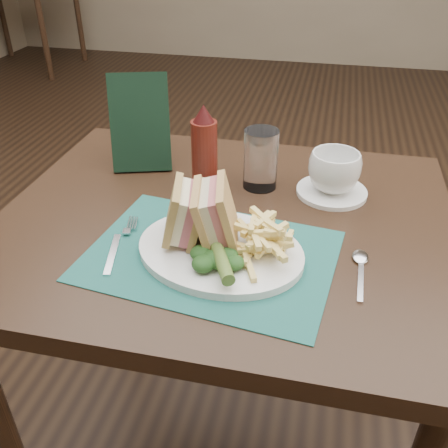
{
  "coord_description": "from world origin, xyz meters",
  "views": [
    {
      "loc": [
        0.18,
        -1.32,
        1.28
      ],
      "look_at": [
        0.02,
        -0.6,
        0.8
      ],
      "focal_mm": 40.0,
      "sensor_mm": 36.0,
      "label": 1
    }
  ],
  "objects_px": {
    "plate": "(220,251)",
    "ketchup_bottle": "(204,147)",
    "placemat": "(211,255)",
    "drinking_glass": "(261,159)",
    "table_main": "(225,349)",
    "sandwich_half_a": "(173,212)",
    "table_bg_left": "(21,24)",
    "check_presenter": "(140,123)",
    "sandwich_half_b": "(203,213)",
    "coffee_cup": "(334,172)",
    "saucer": "(331,192)"
  },
  "relations": [
    {
      "from": "sandwich_half_a",
      "to": "ketchup_bottle",
      "type": "distance_m",
      "value": 0.23
    },
    {
      "from": "table_main",
      "to": "sandwich_half_a",
      "type": "bearing_deg",
      "value": -120.97
    },
    {
      "from": "placemat",
      "to": "drinking_glass",
      "type": "distance_m",
      "value": 0.28
    },
    {
      "from": "table_bg_left",
      "to": "check_presenter",
      "type": "relative_size",
      "value": 4.1
    },
    {
      "from": "table_main",
      "to": "sandwich_half_a",
      "type": "relative_size",
      "value": 8.54
    },
    {
      "from": "table_bg_left",
      "to": "placemat",
      "type": "xyz_separation_m",
      "value": [
        2.56,
        -3.43,
        0.38
      ]
    },
    {
      "from": "placemat",
      "to": "check_presenter",
      "type": "xyz_separation_m",
      "value": [
        -0.24,
        0.32,
        0.11
      ]
    },
    {
      "from": "saucer",
      "to": "coffee_cup",
      "type": "relative_size",
      "value": 1.38
    },
    {
      "from": "saucer",
      "to": "plate",
      "type": "bearing_deg",
      "value": -124.52
    },
    {
      "from": "sandwich_half_b",
      "to": "saucer",
      "type": "distance_m",
      "value": 0.34
    },
    {
      "from": "table_bg_left",
      "to": "sandwich_half_b",
      "type": "height_order",
      "value": "sandwich_half_b"
    },
    {
      "from": "table_main",
      "to": "check_presenter",
      "type": "distance_m",
      "value": 0.57
    },
    {
      "from": "plate",
      "to": "sandwich_half_a",
      "type": "distance_m",
      "value": 0.11
    },
    {
      "from": "sandwich_half_b",
      "to": "check_presenter",
      "type": "bearing_deg",
      "value": 115.94
    },
    {
      "from": "sandwich_half_a",
      "to": "sandwich_half_b",
      "type": "relative_size",
      "value": 0.92
    },
    {
      "from": "placemat",
      "to": "drinking_glass",
      "type": "height_order",
      "value": "drinking_glass"
    },
    {
      "from": "table_main",
      "to": "plate",
      "type": "xyz_separation_m",
      "value": [
        0.02,
        -0.13,
        0.38
      ]
    },
    {
      "from": "coffee_cup",
      "to": "drinking_glass",
      "type": "xyz_separation_m",
      "value": [
        -0.16,
        0.0,
        0.01
      ]
    },
    {
      "from": "ketchup_bottle",
      "to": "sandwich_half_b",
      "type": "bearing_deg",
      "value": -76.07
    },
    {
      "from": "drinking_glass",
      "to": "ketchup_bottle",
      "type": "xyz_separation_m",
      "value": [
        -0.12,
        -0.03,
        0.03
      ]
    },
    {
      "from": "drinking_glass",
      "to": "coffee_cup",
      "type": "bearing_deg",
      "value": -0.41
    },
    {
      "from": "sandwich_half_a",
      "to": "sandwich_half_b",
      "type": "height_order",
      "value": "sandwich_half_b"
    },
    {
      "from": "placemat",
      "to": "coffee_cup",
      "type": "bearing_deg",
      "value": 53.72
    },
    {
      "from": "plate",
      "to": "check_presenter",
      "type": "distance_m",
      "value": 0.41
    },
    {
      "from": "plate",
      "to": "sandwich_half_a",
      "type": "height_order",
      "value": "sandwich_half_a"
    },
    {
      "from": "sandwich_half_a",
      "to": "check_presenter",
      "type": "distance_m",
      "value": 0.34
    },
    {
      "from": "plate",
      "to": "sandwich_half_b",
      "type": "relative_size",
      "value": 2.63
    },
    {
      "from": "plate",
      "to": "sandwich_half_b",
      "type": "distance_m",
      "value": 0.07
    },
    {
      "from": "sandwich_half_a",
      "to": "sandwich_half_b",
      "type": "distance_m",
      "value": 0.05
    },
    {
      "from": "drinking_glass",
      "to": "saucer",
      "type": "bearing_deg",
      "value": -0.41
    },
    {
      "from": "drinking_glass",
      "to": "sandwich_half_b",
      "type": "bearing_deg",
      "value": -103.63
    },
    {
      "from": "sandwich_half_b",
      "to": "placemat",
      "type": "bearing_deg",
      "value": -63.61
    },
    {
      "from": "placemat",
      "to": "ketchup_bottle",
      "type": "distance_m",
      "value": 0.27
    },
    {
      "from": "plate",
      "to": "coffee_cup",
      "type": "distance_m",
      "value": 0.33
    },
    {
      "from": "placemat",
      "to": "coffee_cup",
      "type": "distance_m",
      "value": 0.34
    },
    {
      "from": "table_bg_left",
      "to": "plate",
      "type": "bearing_deg",
      "value": -53.1
    },
    {
      "from": "table_main",
      "to": "coffee_cup",
      "type": "relative_size",
      "value": 8.26
    },
    {
      "from": "placemat",
      "to": "table_bg_left",
      "type": "bearing_deg",
      "value": 126.68
    },
    {
      "from": "table_bg_left",
      "to": "plate",
      "type": "distance_m",
      "value": 4.3
    },
    {
      "from": "plate",
      "to": "coffee_cup",
      "type": "relative_size",
      "value": 2.75
    },
    {
      "from": "table_main",
      "to": "placemat",
      "type": "xyz_separation_m",
      "value": [
        0.0,
        -0.13,
        0.38
      ]
    },
    {
      "from": "table_main",
      "to": "sandwich_half_a",
      "type": "height_order",
      "value": "sandwich_half_a"
    },
    {
      "from": "sandwich_half_b",
      "to": "drinking_glass",
      "type": "bearing_deg",
      "value": 65.01
    },
    {
      "from": "plate",
      "to": "ketchup_bottle",
      "type": "distance_m",
      "value": 0.27
    },
    {
      "from": "saucer",
      "to": "check_presenter",
      "type": "height_order",
      "value": "check_presenter"
    },
    {
      "from": "table_main",
      "to": "plate",
      "type": "bearing_deg",
      "value": -81.03
    },
    {
      "from": "sandwich_half_a",
      "to": "coffee_cup",
      "type": "distance_m",
      "value": 0.37
    },
    {
      "from": "placemat",
      "to": "saucer",
      "type": "xyz_separation_m",
      "value": [
        0.2,
        0.27,
        0.0
      ]
    },
    {
      "from": "check_presenter",
      "to": "table_main",
      "type": "bearing_deg",
      "value": -54.86
    },
    {
      "from": "sandwich_half_b",
      "to": "ketchup_bottle",
      "type": "relative_size",
      "value": 0.61
    }
  ]
}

